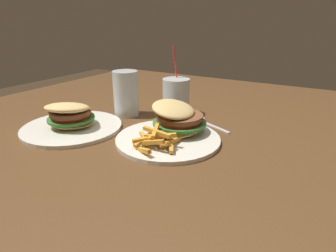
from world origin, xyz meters
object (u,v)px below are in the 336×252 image
(beer_glass, at_px, (126,95))
(meal_plate_far, at_px, (71,120))
(meal_plate_near, at_px, (173,126))
(spoon, at_px, (200,119))
(juice_glass, at_px, (176,98))

(beer_glass, xyz_separation_m, meal_plate_far, (-0.18, 0.05, -0.04))
(meal_plate_near, height_order, spoon, meal_plate_near)
(juice_glass, xyz_separation_m, spoon, (-0.03, -0.10, -0.05))
(beer_glass, bearing_deg, meal_plate_near, -111.40)
(meal_plate_near, xyz_separation_m, beer_glass, (0.09, 0.22, 0.04))
(meal_plate_near, distance_m, juice_glass, 0.20)
(meal_plate_near, height_order, juice_glass, juice_glass)
(meal_plate_near, height_order, meal_plate_far, meal_plate_near)
(juice_glass, relative_size, meal_plate_far, 0.77)
(beer_glass, distance_m, meal_plate_far, 0.19)
(beer_glass, relative_size, juice_glass, 0.66)
(juice_glass, relative_size, spoon, 1.42)
(beer_glass, height_order, meal_plate_far, beer_glass)
(beer_glass, bearing_deg, spoon, -74.69)
(meal_plate_near, relative_size, beer_glass, 1.89)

